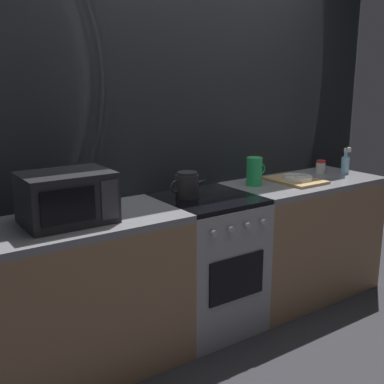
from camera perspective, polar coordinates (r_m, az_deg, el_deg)
The scene contains 11 objects.
ground_plane at distance 3.37m, azimuth 1.81°, elevation -15.58°, with size 8.00×8.00×0.00m, color #2D2D33.
back_wall at distance 3.24m, azimuth -1.44°, elevation 5.71°, with size 3.60×0.05×2.40m.
counter_left at distance 2.78m, azimuth -13.56°, elevation -12.24°, with size 1.20×0.60×0.90m.
stove_unit at distance 3.18m, azimuth 1.88°, elevation -8.50°, with size 0.60×0.63×0.90m.
counter_right at distance 3.75m, azimuth 13.03°, elevation -5.32°, with size 1.20×0.60×0.90m.
microwave at distance 2.56m, azimuth -14.83°, elevation -0.64°, with size 0.46×0.35×0.27m.
kettle at distance 3.01m, azimuth -0.57°, elevation 0.84°, with size 0.28×0.15×0.17m.
pitcher at distance 3.37m, azimuth 7.53°, elevation 2.48°, with size 0.16×0.11×0.20m.
dish_pile at distance 3.55m, azimuth 12.42°, elevation 1.49°, with size 0.30×0.40×0.06m.
spice_jar at distance 3.92m, azimuth 15.23°, elevation 2.94°, with size 0.08×0.08×0.10m.
spray_bottle at distance 3.97m, azimuth 17.93°, elevation 3.32°, with size 0.08×0.06×0.20m.
Camera 1 is at (-1.76, -2.36, 1.65)m, focal length 44.32 mm.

